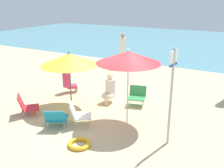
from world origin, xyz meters
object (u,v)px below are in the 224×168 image
(umbrella_yellow, at_px, (69,60))
(person_c, at_px, (68,80))
(beach_chair_b, at_px, (78,114))
(warning_sign, at_px, (172,86))
(person_a, at_px, (110,88))
(umbrella_red, at_px, (128,57))
(beach_chair_a, at_px, (56,118))
(swim_ring, at_px, (79,144))
(beach_chair_d, at_px, (137,95))
(person_b, at_px, (123,50))
(beach_chair_c, at_px, (26,105))

(umbrella_yellow, xyz_separation_m, person_c, (-0.94, 1.04, -1.09))
(beach_chair_b, xyz_separation_m, warning_sign, (2.45, 0.27, 1.13))
(beach_chair_b, distance_m, person_a, 1.90)
(warning_sign, bearing_deg, beach_chair_b, -168.44)
(umbrella_red, bearing_deg, beach_chair_b, -144.64)
(umbrella_red, bearing_deg, beach_chair_a, -142.79)
(swim_ring, bearing_deg, warning_sign, 32.70)
(beach_chair_b, height_order, beach_chair_d, beach_chair_b)
(swim_ring, bearing_deg, person_b, 109.15)
(umbrella_red, height_order, umbrella_yellow, umbrella_red)
(beach_chair_b, distance_m, beach_chair_c, 1.77)
(beach_chair_a, bearing_deg, person_b, -16.66)
(person_c, bearing_deg, beach_chair_a, -100.21)
(umbrella_yellow, height_order, swim_ring, umbrella_yellow)
(beach_chair_c, xyz_separation_m, person_a, (1.67, 2.12, 0.20))
(beach_chair_c, bearing_deg, umbrella_yellow, 9.11)
(beach_chair_b, distance_m, person_c, 2.70)
(umbrella_yellow, bearing_deg, swim_ring, -47.98)
(beach_chair_a, height_order, swim_ring, beach_chair_a)
(warning_sign, bearing_deg, beach_chair_a, -161.81)
(umbrella_red, distance_m, warning_sign, 1.50)
(umbrella_red, distance_m, person_b, 6.21)
(beach_chair_c, distance_m, beach_chair_d, 3.48)
(umbrella_red, bearing_deg, warning_sign, -20.78)
(beach_chair_b, relative_size, person_b, 0.45)
(umbrella_red, relative_size, beach_chair_a, 2.67)
(beach_chair_b, relative_size, beach_chair_d, 1.16)
(person_a, relative_size, person_c, 1.04)
(beach_chair_a, xyz_separation_m, swim_ring, (1.11, -0.48, -0.23))
(beach_chair_d, height_order, person_c, person_c)
(umbrella_yellow, distance_m, person_b, 5.40)
(person_a, distance_m, warning_sign, 3.16)
(person_a, height_order, person_c, person_a)
(beach_chair_b, xyz_separation_m, beach_chair_d, (0.81, 2.12, -0.01))
(beach_chair_a, height_order, beach_chair_d, beach_chair_d)
(beach_chair_b, relative_size, beach_chair_c, 0.98)
(person_c, height_order, warning_sign, warning_sign)
(umbrella_yellow, relative_size, beach_chair_c, 2.30)
(beach_chair_a, bearing_deg, umbrella_yellow, -7.31)
(warning_sign, height_order, swim_ring, warning_sign)
(beach_chair_b, xyz_separation_m, swim_ring, (0.66, -0.88, -0.29))
(person_b, bearing_deg, person_a, 3.38)
(umbrella_yellow, height_order, beach_chair_c, umbrella_yellow)
(person_a, height_order, person_b, person_b)
(umbrella_yellow, relative_size, person_b, 1.06)
(person_b, xyz_separation_m, person_c, (-0.09, -4.24, -0.39))
(person_c, bearing_deg, beach_chair_c, -128.47)
(person_a, xyz_separation_m, person_c, (-1.80, 0.05, -0.03))
(beach_chair_a, height_order, beach_chair_c, beach_chair_c)
(beach_chair_c, distance_m, person_c, 2.18)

